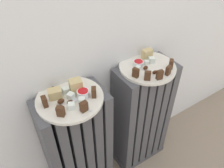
{
  "coord_description": "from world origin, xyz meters",
  "views": [
    {
      "loc": [
        -0.38,
        -0.31,
        1.23
      ],
      "look_at": [
        0.0,
        0.28,
        0.64
      ],
      "focal_mm": 35.64,
      "sensor_mm": 36.0,
      "label": 1
    }
  ],
  "objects": [
    {
      "name": "turkish_delight_left_1",
      "position": [
        -0.2,
        0.22,
        0.67
      ],
      "size": [
        0.03,
        0.03,
        0.02
      ],
      "primitive_type": "cube",
      "rotation": [
        0.0,
        0.0,
        1.18
      ],
      "color": "white",
      "rests_on": "plate_left"
    },
    {
      "name": "marble_cake_slice_right_0",
      "position": [
        0.22,
        0.33,
        0.68
      ],
      "size": [
        0.05,
        0.03,
        0.05
      ],
      "primitive_type": "cube",
      "rotation": [
        0.0,
        0.0,
        -0.02
      ],
      "color": "tan",
      "rests_on": "plate_right"
    },
    {
      "name": "marble_cake_slice_left_0",
      "position": [
        -0.15,
        0.3,
        0.69
      ],
      "size": [
        0.05,
        0.05,
        0.05
      ],
      "primitive_type": "cube",
      "rotation": [
        0.0,
        0.0,
        -0.18
      ],
      "color": "tan",
      "rests_on": "plate_left"
    },
    {
      "name": "dark_cake_slice_left_2",
      "position": [
        -0.17,
        0.19,
        0.68
      ],
      "size": [
        0.03,
        0.02,
        0.04
      ],
      "primitive_type": "cube",
      "rotation": [
        0.0,
        0.0,
        0.16
      ],
      "color": "#472B19",
      "rests_on": "plate_left"
    },
    {
      "name": "radiator_right",
      "position": [
        0.19,
        0.28,
        0.32
      ],
      "size": [
        0.3,
        0.16,
        0.65
      ],
      "color": "#47474C",
      "rests_on": "ground_plane"
    },
    {
      "name": "plate_right",
      "position": [
        0.19,
        0.28,
        0.66
      ],
      "size": [
        0.25,
        0.25,
        0.01
      ],
      "primitive_type": "cylinder",
      "color": "silver",
      "rests_on": "radiator_right"
    },
    {
      "name": "fork",
      "position": [
        -0.17,
        0.23,
        0.66
      ],
      "size": [
        0.04,
        0.1,
        0.0
      ],
      "color": "silver",
      "rests_on": "plate_left"
    },
    {
      "name": "dark_cake_slice_right_3",
      "position": [
        0.22,
        0.19,
        0.68
      ],
      "size": [
        0.03,
        0.02,
        0.04
      ],
      "primitive_type": "cube",
      "rotation": [
        0.0,
        0.0,
        0.32
      ],
      "color": "#472B19",
      "rests_on": "plate_right"
    },
    {
      "name": "dark_cake_slice_right_4",
      "position": [
        0.26,
        0.21,
        0.68
      ],
      "size": [
        0.03,
        0.03,
        0.04
      ],
      "primitive_type": "cube",
      "rotation": [
        0.0,
        0.0,
        0.83
      ],
      "color": "#472B19",
      "rests_on": "plate_right"
    },
    {
      "name": "dark_cake_slice_right_0",
      "position": [
        0.09,
        0.25,
        0.68
      ],
      "size": [
        0.02,
        0.03,
        0.04
      ],
      "primitive_type": "cube",
      "rotation": [
        0.0,
        0.0,
        -1.23
      ],
      "color": "#472B19",
      "rests_on": "plate_right"
    },
    {
      "name": "jam_bowl_left",
      "position": [
        -0.14,
        0.26,
        0.68
      ],
      "size": [
        0.05,
        0.05,
        0.03
      ],
      "color": "white",
      "rests_on": "plate_left"
    },
    {
      "name": "turkish_delight_right_2",
      "position": [
        0.19,
        0.29,
        0.67
      ],
      "size": [
        0.02,
        0.02,
        0.02
      ],
      "primitive_type": "cube",
      "rotation": [
        0.0,
        0.0,
        1.02
      ],
      "color": "white",
      "rests_on": "plate_right"
    },
    {
      "name": "turkish_delight_left_0",
      "position": [
        -0.19,
        0.27,
        0.67
      ],
      "size": [
        0.03,
        0.03,
        0.02
      ],
      "primitive_type": "cube",
      "rotation": [
        0.0,
        0.0,
        0.53
      ],
      "color": "white",
      "rests_on": "plate_left"
    },
    {
      "name": "marble_cake_slice_left_1",
      "position": [
        -0.23,
        0.31,
        0.68
      ],
      "size": [
        0.05,
        0.05,
        0.04
      ],
      "primitive_type": "cube",
      "rotation": [
        0.0,
        0.0,
        -0.22
      ],
      "color": "tan",
      "rests_on": "plate_left"
    },
    {
      "name": "medjool_date_left_2",
      "position": [
        -0.24,
        0.24,
        0.67
      ],
      "size": [
        0.03,
        0.03,
        0.02
      ],
      "primitive_type": "ellipsoid",
      "rotation": [
        0.0,
        0.0,
        0.25
      ],
      "color": "#3D1E0F",
      "rests_on": "plate_left"
    },
    {
      "name": "medjool_date_right_0",
      "position": [
        0.18,
        0.22,
        0.67
      ],
      "size": [
        0.03,
        0.02,
        0.01
      ],
      "primitive_type": "ellipsoid",
      "rotation": [
        0.0,
        0.0,
        2.96
      ],
      "color": "#3D1E0F",
      "rests_on": "plate_right"
    },
    {
      "name": "turkish_delight_left_3",
      "position": [
        -0.19,
        0.31,
        0.67
      ],
      "size": [
        0.03,
        0.03,
        0.02
      ],
      "primitive_type": "cube",
      "rotation": [
        0.0,
        0.0,
        1.52
      ],
      "color": "white",
      "rests_on": "plate_left"
    },
    {
      "name": "medjool_date_right_1",
      "position": [
        0.16,
        0.27,
        0.67
      ],
      "size": [
        0.03,
        0.02,
        0.01
      ],
      "primitive_type": "ellipsoid",
      "rotation": [
        0.0,
        0.0,
        0.24
      ],
      "color": "#3D1E0F",
      "rests_on": "plate_right"
    },
    {
      "name": "medjool_date_left_1",
      "position": [
        -0.22,
        0.35,
        0.67
      ],
      "size": [
        0.02,
        0.03,
        0.02
      ],
      "primitive_type": "ellipsoid",
      "rotation": [
        0.0,
        0.0,
        1.25
      ],
      "color": "#3D1E0F",
      "rests_on": "plate_left"
    },
    {
      "name": "dark_cake_slice_left_0",
      "position": [
        -0.28,
        0.29,
        0.68
      ],
      "size": [
        0.02,
        0.03,
        0.04
      ],
      "primitive_type": "cube",
      "rotation": [
        0.0,
        0.0,
        -1.65
      ],
      "color": "#472B19",
      "rests_on": "plate_left"
    },
    {
      "name": "dark_cake_slice_right_2",
      "position": [
        0.17,
        0.18,
        0.68
      ],
      "size": [
        0.03,
        0.02,
        0.04
      ],
      "primitive_type": "cube",
      "rotation": [
        0.0,
        0.0,
        -0.2
      ],
      "color": "#472B19",
      "rests_on": "plate_right"
    },
    {
      "name": "turkish_delight_right_1",
      "position": [
        0.22,
        0.29,
        0.67
      ],
      "size": [
        0.03,
        0.03,
        0.03
      ],
      "primitive_type": "cube",
      "rotation": [
        0.0,
        0.0,
        1.17
      ],
      "color": "white",
      "rests_on": "plate_right"
    },
    {
      "name": "radiator_left",
      "position": [
        -0.19,
        0.28,
        0.32
      ],
      "size": [
        0.3,
        0.16,
        0.65
      ],
      "color": "#47474C",
      "rests_on": "ground_plane"
    },
    {
      "name": "medjool_date_left_0",
      "position": [
        -0.2,
        0.25,
        0.67
      ],
      "size": [
        0.03,
        0.02,
        0.01
      ],
      "primitive_type": "ellipsoid",
      "rotation": [
        0.0,
        0.0,
        2.88
      ],
      "color": "#3D1E0F",
      "rests_on": "plate_left"
    },
    {
      "name": "dark_cake_slice_right_1",
      "position": [
        0.12,
        0.21,
        0.68
      ],
      "size": [
        0.03,
        0.03,
        0.04
      ],
      "primitive_type": "cube",
      "rotation": [
        0.0,
        0.0,
        -0.72
      ],
      "color": "#472B19",
      "rests_on": "plate_right"
    },
    {
      "name": "dark_cake_slice_left_1",
      "position": [
        -0.25,
        0.21,
        0.68
      ],
      "size": [
        0.03,
        0.03,
        0.04
      ],
      "primitive_type": "cube",
      "rotation": [
        0.0,
        0.0,
        -0.74
      ],
      "color": "#472B19",
      "rests_on": "plate_left"
    },
    {
      "name": "dark_cake_slice_left_3",
      "position": [
        -0.11,
        0.24,
        0.68
      ],
      "size": [
        0.03,
        0.03,
        0.04
      ],
      "primitive_type": "cube",
      "rotation": [
        0.0,
        0.0,
        1.06
      ],
      "color": "#472B19",
      "rests_on": "plate_left"
    },
    {
      "name": "plate_left",
      "position": [
        -0.19,
        0.28,
        0.66
      ],
      "size": [
        0.25,
        0.25,
        0.01
      ],
      "primitive_type": "cylinder",
      "color": "silver",
      "rests_on": "radiator_left"
    },
    {
      "name": "turkish_delight_right_0",
      "position": [
        0.13,
        0.28,
        0.67
      ],
      "size": [
        0.02,
        0.02,
        0.02
      ],
      "primitive_type": "cube",
      "rotation": [
        0.0,
        0.0,
        0.3
      ],
      "color": "white",
      "rests_on": "plate_right"
    },
    {
      "name": "turkish_delight_left_2",
      "position": [
        -0.16,
        0.23,
        0.67
      ],
      "size": [
        0.03,
        0.03,
        0.02
      ],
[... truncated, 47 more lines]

